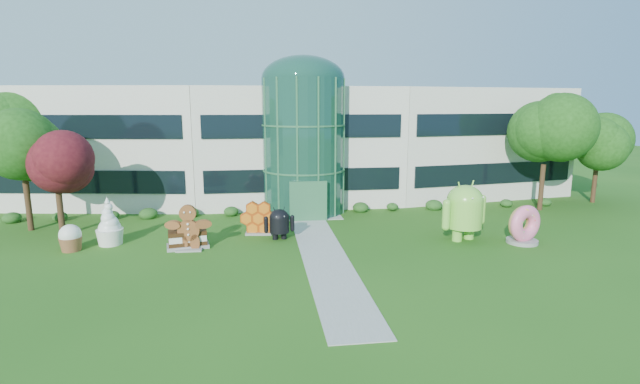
{
  "coord_description": "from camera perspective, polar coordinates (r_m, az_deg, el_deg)",
  "views": [
    {
      "loc": [
        -3.38,
        -22.12,
        8.01
      ],
      "look_at": [
        0.42,
        6.0,
        2.6
      ],
      "focal_mm": 26.0,
      "sensor_mm": 36.0,
      "label": 1
    }
  ],
  "objects": [
    {
      "name": "trees_backdrop",
      "position": [
        35.49,
        -2.19,
        4.62
      ],
      "size": [
        52.0,
        8.0,
        8.4
      ],
      "primitive_type": null,
      "color": "#184310",
      "rests_on": "ground"
    },
    {
      "name": "ground",
      "position": [
        23.77,
        0.95,
        -8.9
      ],
      "size": [
        140.0,
        140.0,
        0.0
      ],
      "primitive_type": "plane",
      "color": "#215114",
      "rests_on": "ground"
    },
    {
      "name": "ice_cream_sandwich",
      "position": [
        27.29,
        -15.98,
        -5.59
      ],
      "size": [
        2.46,
        1.56,
        1.02
      ],
      "primitive_type": null,
      "rotation": [
        0.0,
        0.0,
        0.19
      ],
      "color": "black",
      "rests_on": "ground"
    },
    {
      "name": "cupcake",
      "position": [
        29.13,
        -28.37,
        -4.96
      ],
      "size": [
        1.42,
        1.42,
        1.51
      ],
      "primitive_type": null,
      "rotation": [
        0.0,
        0.0,
        0.15
      ],
      "color": "white",
      "rests_on": "ground"
    },
    {
      "name": "tree_red",
      "position": [
        32.39,
        -29.55,
        0.48
      ],
      "size": [
        4.0,
        4.0,
        6.0
      ],
      "primitive_type": null,
      "color": "#3F0C14",
      "rests_on": "ground"
    },
    {
      "name": "building",
      "position": [
        40.4,
        -2.88,
        6.01
      ],
      "size": [
        46.0,
        15.0,
        9.3
      ],
      "primitive_type": null,
      "color": "beige",
      "rests_on": "ground"
    },
    {
      "name": "donut",
      "position": [
        29.43,
        23.75,
        -3.61
      ],
      "size": [
        2.43,
        1.68,
        2.31
      ],
      "primitive_type": null,
      "rotation": [
        0.0,
        0.0,
        0.3
      ],
      "color": "#EE5A93",
      "rests_on": "ground"
    },
    {
      "name": "froyo",
      "position": [
        29.25,
        -24.55,
        -3.31
      ],
      "size": [
        1.87,
        1.87,
        2.75
      ],
      "primitive_type": null,
      "rotation": [
        0.0,
        0.0,
        -0.18
      ],
      "color": "white",
      "rests_on": "ground"
    },
    {
      "name": "gingerbread",
      "position": [
        26.68,
        -15.88,
        -4.2
      ],
      "size": [
        2.84,
        1.16,
        2.6
      ],
      "primitive_type": null,
      "rotation": [
        0.0,
        0.0,
        -0.03
      ],
      "color": "brown",
      "rests_on": "ground"
    },
    {
      "name": "android_green",
      "position": [
        28.72,
        17.37,
        -1.88
      ],
      "size": [
        4.03,
        3.36,
        3.9
      ],
      "primitive_type": null,
      "rotation": [
        0.0,
        0.0,
        0.36
      ],
      "color": "#7DD143",
      "rests_on": "ground"
    },
    {
      "name": "android_black",
      "position": [
        27.84,
        -5.04,
        -3.65
      ],
      "size": [
        2.01,
        1.44,
        2.17
      ],
      "primitive_type": null,
      "rotation": [
        0.0,
        0.0,
        0.09
      ],
      "color": "black",
      "rests_on": "ground"
    },
    {
      "name": "atrium",
      "position": [
        34.43,
        -2.03,
        5.6
      ],
      "size": [
        6.0,
        6.0,
        9.8
      ],
      "primitive_type": "cylinder",
      "color": "#194738",
      "rests_on": "ground"
    },
    {
      "name": "walkway",
      "position": [
        25.63,
        0.28,
        -7.37
      ],
      "size": [
        2.4,
        20.0,
        0.04
      ],
      "primitive_type": "cube",
      "color": "#9E9E93",
      "rests_on": "ground"
    },
    {
      "name": "honeycomb",
      "position": [
        29.07,
        -7.57,
        -3.37
      ],
      "size": [
        2.48,
        1.12,
        1.88
      ],
      "primitive_type": null,
      "rotation": [
        0.0,
        0.0,
        -0.11
      ],
      "color": "orange",
      "rests_on": "ground"
    }
  ]
}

